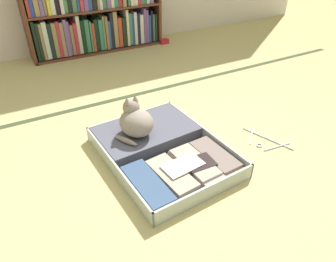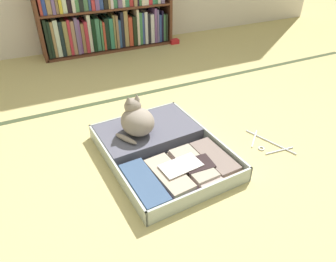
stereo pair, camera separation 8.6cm
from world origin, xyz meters
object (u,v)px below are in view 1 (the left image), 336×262
object	(u,v)px
black_cat	(135,121)
clothes_hanger	(264,141)
small_red_pouch	(164,41)
bookshelf	(93,12)
open_suitcase	(159,148)

from	to	relation	value
black_cat	clothes_hanger	xyz separation A→B (m)	(0.75, -0.36, -0.18)
clothes_hanger	small_red_pouch	xyz separation A→B (m)	(0.35, 2.04, 0.02)
bookshelf	clothes_hanger	distance (m)	2.25
small_red_pouch	open_suitcase	bearing A→B (deg)	-118.95
open_suitcase	clothes_hanger	bearing A→B (deg)	-18.10
black_cat	clothes_hanger	bearing A→B (deg)	-25.89
bookshelf	black_cat	xyz separation A→B (m)	(-0.35, -1.81, -0.23)
bookshelf	clothes_hanger	size ratio (longest dim) A/B	4.05
black_cat	clothes_hanger	size ratio (longest dim) A/B	0.76
clothes_hanger	bookshelf	bearing A→B (deg)	100.39
open_suitcase	clothes_hanger	world-z (taller)	open_suitcase
small_red_pouch	bookshelf	bearing A→B (deg)	169.41
open_suitcase	clothes_hanger	xyz separation A→B (m)	(0.66, -0.22, -0.04)
black_cat	small_red_pouch	xyz separation A→B (m)	(1.10, 1.67, -0.16)
bookshelf	small_red_pouch	xyz separation A→B (m)	(0.75, -0.14, -0.39)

